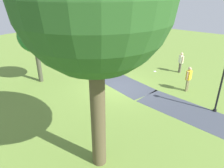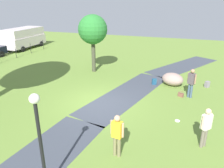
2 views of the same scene
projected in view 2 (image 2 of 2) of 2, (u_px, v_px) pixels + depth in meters
The scene contains 14 objects.
ground_plane at pixel (98, 103), 12.10m from camera, with size 48.00×48.00×0.00m, color olive.
footpath_segment_mid at pixel (128, 93), 13.32m from camera, with size 8.29×4.11×0.01m.
footpath_segment_far at pixel (184, 66), 18.86m from camera, with size 8.02×5.83×0.01m.
young_tree_near_path at pixel (93, 30), 16.25m from camera, with size 2.19×2.19×4.38m.
lamp_post at pixel (39, 133), 5.90m from camera, with size 0.28×0.28×3.13m.
lawn_boulder at pixel (173, 79), 14.46m from camera, with size 1.59×1.76×0.83m.
woman_with_handbag at pixel (191, 81), 12.40m from camera, with size 0.39×0.46×1.73m.
man_near_boulder at pixel (206, 125), 8.16m from camera, with size 0.43×0.42×1.64m.
passerby_on_path at pixel (117, 133), 7.65m from camera, with size 0.29×0.51×1.67m.
handbag_on_grass at pixel (181, 94), 12.80m from camera, with size 0.37×0.37×0.31m.
backpack_by_boulder at pixel (154, 82), 14.66m from camera, with size 0.33×0.33×0.40m.
spare_backpack_on_lawn at pixel (207, 84), 14.19m from camera, with size 0.35×0.35×0.40m.
frisbee_on_grass at pixel (177, 121), 10.26m from camera, with size 0.24×0.24×0.02m.
delivery_van at pixel (23, 37), 25.33m from camera, with size 5.40×2.57×2.30m.
Camera 2 is at (-10.03, -4.35, 5.33)m, focal length 34.91 mm.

